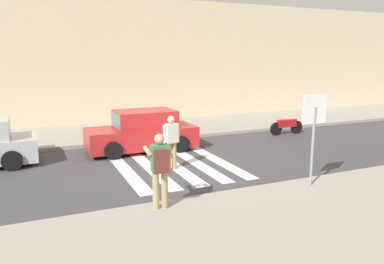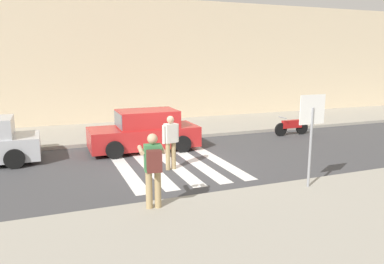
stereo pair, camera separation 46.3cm
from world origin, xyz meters
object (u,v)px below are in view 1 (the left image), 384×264
object	(u,v)px
pedestrian_crossing	(171,140)
parked_car_red	(143,132)
stop_sign	(314,120)
photographer_with_backpack	(160,165)
motorcycle	(287,126)

from	to	relation	value
pedestrian_crossing	parked_car_red	size ratio (longest dim) A/B	0.42
stop_sign	photographer_with_backpack	xyz separation A→B (m)	(-4.20, 0.08, -0.74)
photographer_with_backpack	pedestrian_crossing	world-z (taller)	photographer_with_backpack
pedestrian_crossing	motorcycle	size ratio (longest dim) A/B	0.98
photographer_with_backpack	pedestrian_crossing	bearing A→B (deg)	65.36
parked_car_red	motorcycle	distance (m)	6.99
stop_sign	pedestrian_crossing	xyz separation A→B (m)	(-2.75, 3.24, -0.94)
parked_car_red	motorcycle	xyz separation A→B (m)	(6.98, 0.30, -0.31)
pedestrian_crossing	parked_car_red	xyz separation A→B (m)	(-0.13, 2.79, -0.25)
pedestrian_crossing	parked_car_red	world-z (taller)	pedestrian_crossing
photographer_with_backpack	pedestrian_crossing	xyz separation A→B (m)	(1.45, 3.17, -0.19)
photographer_with_backpack	motorcycle	bearing A→B (deg)	36.99
stop_sign	pedestrian_crossing	world-z (taller)	stop_sign
parked_car_red	pedestrian_crossing	bearing A→B (deg)	-87.43
pedestrian_crossing	motorcycle	world-z (taller)	pedestrian_crossing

